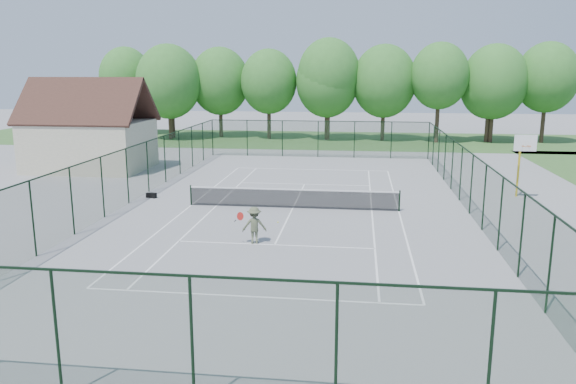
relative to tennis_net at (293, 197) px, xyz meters
name	(u,v)px	position (x,y,z in m)	size (l,w,h in m)	color
ground	(293,208)	(0.00, 0.00, -0.58)	(140.00, 140.00, 0.00)	gray
grass_far	(326,140)	(0.00, 30.00, -0.57)	(80.00, 16.00, 0.01)	#406C31
court_lines	(293,208)	(0.00, 0.00, -0.57)	(11.05, 23.85, 0.01)	white
tennis_net	(293,197)	(0.00, 0.00, 0.00)	(11.08, 0.08, 1.10)	black
fence_enclosure	(293,179)	(0.00, 0.00, 0.98)	(18.05, 36.05, 3.02)	#193A1F
utility_building	(89,127)	(-16.00, 10.00, 2.54)	(8.60, 6.27, 6.63)	beige
tree_line_far	(327,81)	(0.00, 30.00, 5.42)	(39.40, 6.40, 9.70)	#4A3126
basketball_goal	(522,153)	(12.41, 3.89, 1.99)	(1.20, 1.43, 3.65)	gold
sports_bag_a	(149,195)	(-8.39, 1.46, -0.44)	(0.35, 0.21, 0.28)	black
sports_bag_b	(153,195)	(-8.16, 1.41, -0.43)	(0.38, 0.23, 0.30)	black
tennis_player	(254,225)	(-0.88, -6.27, 0.21)	(1.85, 0.89, 1.56)	#545B40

